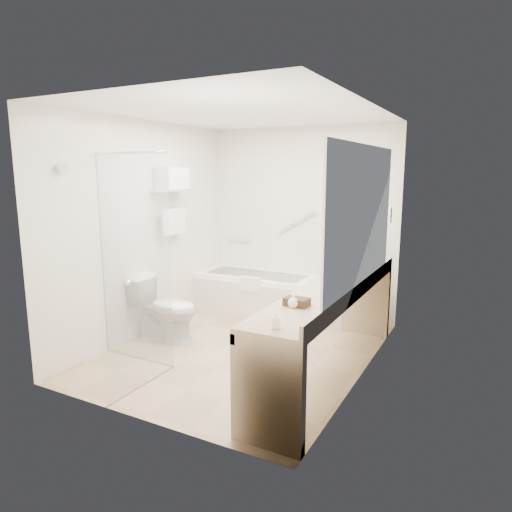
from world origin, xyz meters
The scene contains 25 objects.
floor centered at (0.00, 0.00, 0.00)m, with size 3.20×3.20×0.00m, color tan.
ceiling centered at (0.00, 0.00, 2.50)m, with size 2.60×3.20×0.10m, color silver.
wall_back centered at (0.00, 1.60, 1.25)m, with size 2.60×0.10×2.50m, color silver.
wall_front centered at (0.00, -1.60, 1.25)m, with size 2.60×0.10×2.50m, color silver.
wall_left centered at (-1.30, 0.00, 1.25)m, with size 0.10×3.20×2.50m, color silver.
wall_right centered at (1.30, 0.00, 1.25)m, with size 0.10×3.20×2.50m, color silver.
bathtub centered at (-0.50, 1.24, 0.28)m, with size 1.60×0.73×0.59m.
grab_bar_short centered at (-0.95, 1.56, 0.95)m, with size 0.03×0.03×0.40m, color silver.
grab_bar_long centered at (-0.05, 1.56, 1.25)m, with size 0.03×0.03×0.60m, color silver.
shower_enclosure centered at (-0.63, -0.93, 1.07)m, with size 0.96×0.91×2.11m.
towel_shelf centered at (-1.17, 0.35, 1.75)m, with size 0.24×0.55×0.81m.
vanity_counter centered at (1.02, -0.15, 0.64)m, with size 0.55×2.70×0.95m.
sink centered at (1.05, 0.25, 0.82)m, with size 0.40×0.52×0.14m, color white.
faucet centered at (1.20, 0.25, 0.93)m, with size 0.03×0.03×0.14m, color silver.
mirror centered at (1.29, -0.15, 1.55)m, with size 0.02×2.00×1.20m, color silver.
hairdryer_unit centered at (1.25, 1.05, 1.45)m, with size 0.08×0.10×0.18m, color white.
toilet centered at (-0.95, -0.13, 0.37)m, with size 0.42×0.76×0.74m, color white.
amenity_basket centered at (0.95, -0.78, 0.88)m, with size 0.20×0.13×0.07m, color #422717.
soap_bottle_a centered at (1.03, -1.34, 0.88)m, with size 0.05×0.12×0.06m, color white.
soap_bottle_b centered at (0.95, -0.84, 0.89)m, with size 0.09×0.11×0.09m, color white.
water_bottle_left centered at (0.89, 0.36, 0.94)m, with size 0.06×0.06×0.21m.
water_bottle_mid centered at (0.96, 0.49, 0.93)m, with size 0.05×0.05×0.17m.
water_bottle_right centered at (0.99, 0.43, 0.95)m, with size 0.07×0.07×0.21m.
drinking_glass_near centered at (0.87, 0.32, 0.89)m, with size 0.06×0.06×0.08m, color silver.
drinking_glass_far centered at (0.90, 0.92, 0.89)m, with size 0.06×0.06×0.08m, color silver.
Camera 1 is at (2.33, -4.09, 1.93)m, focal length 32.00 mm.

